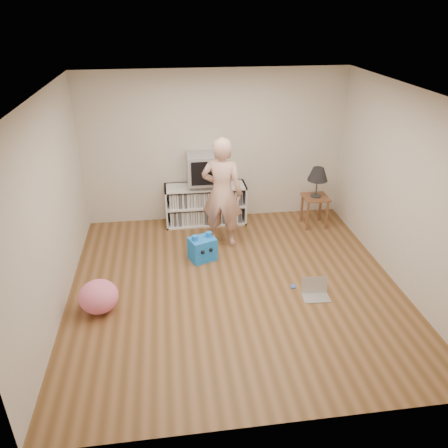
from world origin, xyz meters
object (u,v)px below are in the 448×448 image
object	(u,v)px
table_lamp	(318,175)
plush_blue	(202,248)
laptop	(315,291)
plush_pink	(99,297)
media_unit	(206,204)
dvd_deck	(205,184)
crt_tv	(205,168)
person	(222,193)
side_table	(315,204)

from	to	relation	value
table_lamp	plush_blue	world-z (taller)	table_lamp
laptop	plush_pink	xyz separation A→B (m)	(-2.82, 0.07, 0.14)
media_unit	dvd_deck	size ratio (longest dim) A/B	3.11
media_unit	plush_blue	xyz separation A→B (m)	(-0.18, -1.26, -0.17)
crt_tv	person	xyz separation A→B (m)	(0.19, -0.78, -0.14)
dvd_deck	plush_blue	world-z (taller)	dvd_deck
dvd_deck	person	size ratio (longest dim) A/B	0.25
crt_tv	side_table	bearing A→B (deg)	-11.16
table_lamp	dvd_deck	bearing A→B (deg)	168.74
crt_tv	plush_pink	bearing A→B (deg)	-124.47
media_unit	plush_pink	bearing A→B (deg)	-124.25
media_unit	crt_tv	distance (m)	0.67
side_table	plush_blue	size ratio (longest dim) A/B	1.21
person	dvd_deck	bearing A→B (deg)	-57.09
side_table	crt_tv	bearing A→B (deg)	168.84
person	plush_blue	world-z (taller)	person
plush_blue	plush_pink	size ratio (longest dim) A/B	0.92
laptop	table_lamp	bearing A→B (deg)	76.38
laptop	plush_pink	distance (m)	2.82
media_unit	laptop	distance (m)	2.71
plush_pink	table_lamp	bearing A→B (deg)	29.42
crt_tv	plush_pink	size ratio (longest dim) A/B	1.21
side_table	person	world-z (taller)	person
person	laptop	distance (m)	2.08
media_unit	side_table	xyz separation A→B (m)	(1.86, -0.39, 0.07)
dvd_deck	table_lamp	xyz separation A→B (m)	(1.86, -0.37, 0.21)
side_table	plush_pink	xyz separation A→B (m)	(-3.44, -1.94, -0.21)
dvd_deck	side_table	xyz separation A→B (m)	(1.86, -0.37, -0.32)
person	plush_blue	size ratio (longest dim) A/B	3.89
media_unit	plush_blue	bearing A→B (deg)	-97.97
media_unit	side_table	world-z (taller)	media_unit
media_unit	person	distance (m)	0.98
plush_blue	media_unit	bearing A→B (deg)	60.70
crt_tv	table_lamp	bearing A→B (deg)	-11.16
media_unit	side_table	bearing A→B (deg)	-11.72
laptop	plush_blue	world-z (taller)	plush_blue
media_unit	plush_pink	world-z (taller)	media_unit
crt_tv	laptop	size ratio (longest dim) A/B	1.65
table_lamp	plush_pink	bearing A→B (deg)	-150.58
table_lamp	person	world-z (taller)	person
dvd_deck	crt_tv	distance (m)	0.29
dvd_deck	plush_pink	distance (m)	2.85
side_table	media_unit	bearing A→B (deg)	168.28
person	plush_pink	size ratio (longest dim) A/B	3.57
dvd_deck	laptop	distance (m)	2.76
person	plush_pink	xyz separation A→B (m)	(-1.77, -1.53, -0.67)
media_unit	plush_blue	size ratio (longest dim) A/B	3.08
table_lamp	plush_pink	size ratio (longest dim) A/B	1.04
crt_tv	table_lamp	xyz separation A→B (m)	(1.86, -0.37, -0.08)
media_unit	laptop	xyz separation A→B (m)	(1.23, -2.40, -0.28)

